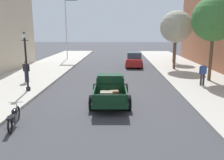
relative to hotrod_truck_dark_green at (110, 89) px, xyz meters
name	(u,v)px	position (x,y,z in m)	size (l,w,h in m)	color
ground_plane	(109,99)	(-0.10, 0.39, -0.75)	(140.00, 140.00, 0.00)	#3D3D42
hotrod_truck_dark_green	(110,89)	(0.00, 0.00, 0.00)	(2.29, 4.98, 1.58)	black
motorcycle_parked	(14,117)	(-4.00, -3.81, -0.31)	(0.69, 2.09, 0.93)	black
car_background_red	(134,60)	(2.24, 13.49, 0.01)	(2.12, 4.42, 1.65)	#AD1E1E
pedestrian_sidewalk_left	(26,70)	(-6.60, 4.32, 0.33)	(0.53, 0.22, 1.65)	#232847
pedestrian_sidewalk_right	(203,73)	(6.52, 3.58, 0.33)	(0.53, 0.22, 1.65)	#333338
street_lamp_near	(26,57)	(-5.52, 1.75, 1.63)	(0.50, 0.32, 3.85)	black
flagpole	(67,18)	(-6.64, 19.90, 5.02)	(1.74, 0.16, 9.16)	#B2B2B7
street_tree_nearest	(214,19)	(7.67, 5.37, 4.14)	(3.37, 3.37, 6.45)	brown
street_tree_second	(176,27)	(6.22, 11.20, 3.64)	(3.20, 3.20, 5.86)	brown
street_tree_third	(175,27)	(7.28, 16.19, 3.74)	(2.40, 2.40, 5.58)	brown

